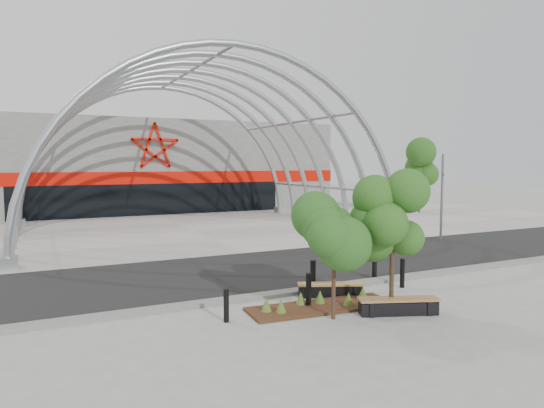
{
  "coord_description": "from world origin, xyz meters",
  "views": [
    {
      "loc": [
        -8.78,
        -14.08,
        4.31
      ],
      "look_at": [
        0.0,
        4.0,
        2.6
      ],
      "focal_mm": 32.0,
      "sensor_mm": 36.0,
      "label": 1
    }
  ],
  "objects_px": {
    "bench_1": "(398,306)",
    "signal_pole": "(442,196)",
    "bollard_2": "(309,290)",
    "bench_0": "(330,290)",
    "street_tree_0": "(334,226)",
    "street_tree_1": "(393,218)"
  },
  "relations": [
    {
      "from": "bench_1",
      "to": "signal_pole",
      "type": "bearing_deg",
      "value": 40.41
    },
    {
      "from": "bollard_2",
      "to": "signal_pole",
      "type": "bearing_deg",
      "value": 30.53
    },
    {
      "from": "bench_0",
      "to": "bollard_2",
      "type": "height_order",
      "value": "bollard_2"
    },
    {
      "from": "signal_pole",
      "to": "street_tree_0",
      "type": "xyz_separation_m",
      "value": [
        -12.84,
        -8.85,
        0.07
      ]
    },
    {
      "from": "signal_pole",
      "to": "bollard_2",
      "type": "distance_m",
      "value": 15.13
    },
    {
      "from": "signal_pole",
      "to": "bench_0",
      "type": "xyz_separation_m",
      "value": [
        -11.69,
        -6.91,
        -2.29
      ]
    },
    {
      "from": "bollard_2",
      "to": "street_tree_1",
      "type": "bearing_deg",
      "value": -39.25
    },
    {
      "from": "bench_1",
      "to": "street_tree_0",
      "type": "bearing_deg",
      "value": 165.71
    },
    {
      "from": "street_tree_0",
      "to": "bollard_2",
      "type": "distance_m",
      "value": 2.4
    },
    {
      "from": "street_tree_1",
      "to": "signal_pole",
      "type": "bearing_deg",
      "value": 39.55
    },
    {
      "from": "street_tree_1",
      "to": "bench_0",
      "type": "distance_m",
      "value": 3.44
    },
    {
      "from": "bench_0",
      "to": "bollard_2",
      "type": "relative_size",
      "value": 2.03
    },
    {
      "from": "bench_0",
      "to": "bollard_2",
      "type": "xyz_separation_m",
      "value": [
        -1.23,
        -0.71,
        0.31
      ]
    },
    {
      "from": "signal_pole",
      "to": "street_tree_1",
      "type": "bearing_deg",
      "value": -140.45
    },
    {
      "from": "street_tree_1",
      "to": "bench_0",
      "type": "relative_size",
      "value": 1.82
    },
    {
      "from": "street_tree_1",
      "to": "bench_1",
      "type": "distance_m",
      "value": 2.53
    },
    {
      "from": "street_tree_0",
      "to": "street_tree_1",
      "type": "xyz_separation_m",
      "value": [
        1.78,
        -0.29,
        0.17
      ]
    },
    {
      "from": "street_tree_0",
      "to": "street_tree_1",
      "type": "distance_m",
      "value": 1.81
    },
    {
      "from": "street_tree_1",
      "to": "bench_1",
      "type": "relative_size",
      "value": 1.66
    },
    {
      "from": "signal_pole",
      "to": "street_tree_1",
      "type": "height_order",
      "value": "signal_pole"
    },
    {
      "from": "bench_1",
      "to": "bench_0",
      "type": "bearing_deg",
      "value": 106.97
    },
    {
      "from": "bench_0",
      "to": "bench_1",
      "type": "bearing_deg",
      "value": -73.03
    }
  ]
}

